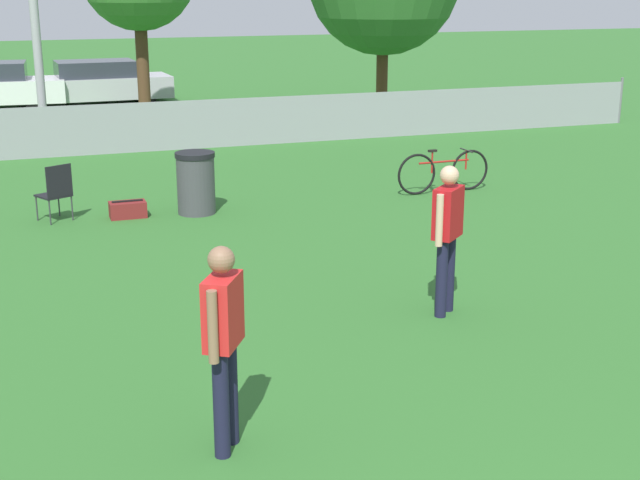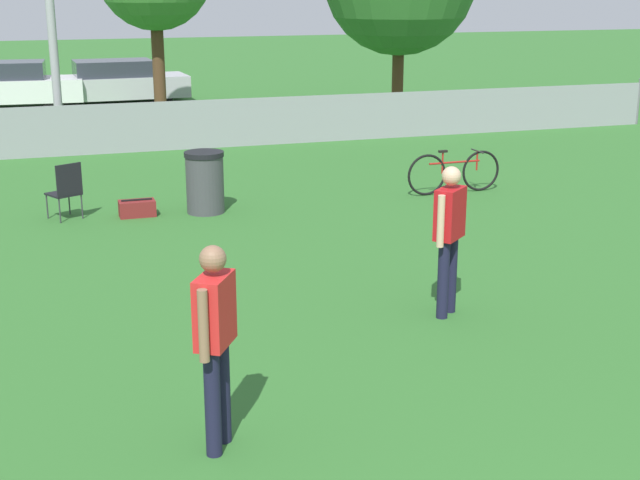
% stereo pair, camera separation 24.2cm
% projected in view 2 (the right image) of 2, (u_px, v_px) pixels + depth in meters
% --- Properties ---
extents(fence_backline, '(25.58, 0.07, 1.21)m').
position_uv_depth(fence_backline, '(155.00, 127.00, 19.84)').
color(fence_backline, gray).
rests_on(fence_backline, ground_plane).
extents(player_defender_red, '(0.41, 0.50, 1.72)m').
position_uv_depth(player_defender_red, '(215.00, 333.00, 6.99)').
color(player_defender_red, '#191933').
rests_on(player_defender_red, ground_plane).
extents(player_thrower_red, '(0.46, 0.44, 1.72)m').
position_uv_depth(player_thrower_red, '(449.00, 230.00, 9.90)').
color(player_thrower_red, '#191933').
rests_on(player_thrower_red, ground_plane).
extents(folding_chair_sideline, '(0.60, 0.60, 0.92)m').
position_uv_depth(folding_chair_sideline, '(66.00, 189.00, 14.09)').
color(folding_chair_sideline, '#333338').
rests_on(folding_chair_sideline, ground_plane).
extents(bicycle_sideline, '(1.82, 0.44, 0.79)m').
position_uv_depth(bicycle_sideline, '(454.00, 172.00, 15.92)').
color(bicycle_sideline, black).
rests_on(bicycle_sideline, ground_plane).
extents(trash_bin, '(0.65, 0.65, 1.01)m').
position_uv_depth(trash_bin, '(205.00, 182.00, 14.54)').
color(trash_bin, '#3F3F44').
rests_on(trash_bin, ground_plane).
extents(gear_bag_sideline, '(0.58, 0.32, 0.28)m').
position_uv_depth(gear_bag_sideline, '(137.00, 208.00, 14.41)').
color(gear_bag_sideline, maroon).
rests_on(gear_bag_sideline, ground_plane).
extents(parked_car_white, '(4.66, 2.04, 1.38)m').
position_uv_depth(parked_car_white, '(5.00, 85.00, 26.57)').
color(parked_car_white, black).
rests_on(parked_car_white, ground_plane).
extents(parked_car_silver, '(4.56, 1.95, 1.33)m').
position_uv_depth(parked_car_silver, '(114.00, 82.00, 27.66)').
color(parked_car_silver, black).
rests_on(parked_car_silver, ground_plane).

